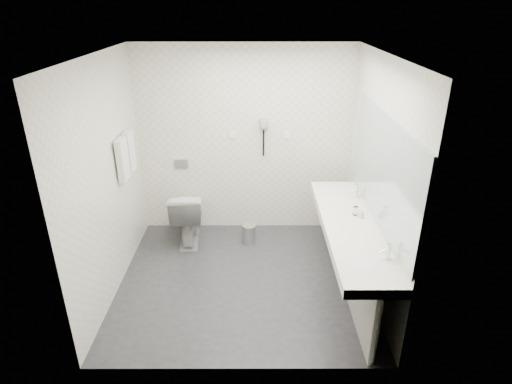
{
  "coord_description": "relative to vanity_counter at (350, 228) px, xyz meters",
  "views": [
    {
      "loc": [
        0.14,
        -4.06,
        2.97
      ],
      "look_at": [
        0.15,
        0.15,
        1.05
      ],
      "focal_mm": 29.85,
      "sensor_mm": 36.0,
      "label": 1
    }
  ],
  "objects": [
    {
      "name": "mirror",
      "position": [
        0.26,
        0.0,
        0.65
      ],
      "size": [
        0.02,
        2.2,
        1.05
      ],
      "primitive_type": "cube",
      "color": "#B2BCC6",
      "rests_on": "wall_right"
    },
    {
      "name": "wall_front",
      "position": [
        -1.12,
        -1.1,
        0.45
      ],
      "size": [
        2.8,
        0.0,
        2.8
      ],
      "primitive_type": "plane",
      "rotation": [
        -1.57,
        0.0,
        0.0
      ],
      "color": "silver",
      "rests_on": "floor"
    },
    {
      "name": "ceiling",
      "position": [
        -1.12,
        0.2,
        1.7
      ],
      "size": [
        2.8,
        2.8,
        0.0
      ],
      "primitive_type": "plane",
      "rotation": [
        3.14,
        0.0,
        0.0
      ],
      "color": "white",
      "rests_on": "wall_back"
    },
    {
      "name": "wall_left",
      "position": [
        -2.52,
        0.2,
        0.45
      ],
      "size": [
        0.0,
        2.6,
        2.6
      ],
      "primitive_type": "plane",
      "rotation": [
        1.57,
        0.0,
        1.57
      ],
      "color": "silver",
      "rests_on": "floor"
    },
    {
      "name": "towel_far",
      "position": [
        -2.46,
        0.89,
        0.53
      ],
      "size": [
        0.07,
        0.24,
        0.48
      ],
      "primitive_type": "cube",
      "color": "silver",
      "rests_on": "towel_rail"
    },
    {
      "name": "switch_plate_b",
      "position": [
        -0.57,
        1.49,
        0.55
      ],
      "size": [
        0.09,
        0.02,
        0.09
      ],
      "primitive_type": "cube",
      "color": "white",
      "rests_on": "wall_back"
    },
    {
      "name": "dryer_barrel",
      "position": [
        -0.88,
        1.4,
        0.73
      ],
      "size": [
        0.08,
        0.14,
        0.08
      ],
      "primitive_type": "cylinder",
      "rotation": [
        1.57,
        0.0,
        0.0
      ],
      "color": "#949499",
      "rests_on": "dryer_cradle"
    },
    {
      "name": "floor",
      "position": [
        -1.12,
        0.2,
        -0.8
      ],
      "size": [
        2.8,
        2.8,
        0.0
      ],
      "primitive_type": "plane",
      "color": "#2A2A2F",
      "rests_on": "ground"
    },
    {
      "name": "vanity_panel",
      "position": [
        0.02,
        0.0,
        -0.42
      ],
      "size": [
        0.03,
        2.15,
        0.75
      ],
      "primitive_type": "cube",
      "color": "gray",
      "rests_on": "floor"
    },
    {
      "name": "faucet_near",
      "position": [
        0.19,
        -0.65,
        0.12
      ],
      "size": [
        0.04,
        0.04,
        0.15
      ],
      "primitive_type": "cylinder",
      "color": "silver",
      "rests_on": "vanity_counter"
    },
    {
      "name": "wall_right",
      "position": [
        0.27,
        0.2,
        0.45
      ],
      "size": [
        0.0,
        2.6,
        2.6
      ],
      "primitive_type": "plane",
      "rotation": [
        1.57,
        0.0,
        -1.57
      ],
      "color": "silver",
      "rests_on": "floor"
    },
    {
      "name": "pedal_bin",
      "position": [
        -1.07,
        1.03,
        -0.68
      ],
      "size": [
        0.23,
        0.23,
        0.25
      ],
      "primitive_type": "cylinder",
      "rotation": [
        0.0,
        0.0,
        -0.37
      ],
      "color": "#B2B5BA",
      "rests_on": "floor"
    },
    {
      "name": "dryer_cord",
      "position": [
        -0.88,
        1.46,
        0.45
      ],
      "size": [
        0.02,
        0.02,
        0.35
      ],
      "primitive_type": "cylinder",
      "color": "black",
      "rests_on": "dryer_cradle"
    },
    {
      "name": "towel_rail",
      "position": [
        -2.47,
        0.75,
        0.75
      ],
      "size": [
        0.02,
        0.62,
        0.02
      ],
      "primitive_type": "cylinder",
      "rotation": [
        1.57,
        0.0,
        0.0
      ],
      "color": "silver",
      "rests_on": "wall_left"
    },
    {
      "name": "glass_left",
      "position": [
        0.09,
        0.19,
        0.1
      ],
      "size": [
        0.07,
        0.07,
        0.1
      ],
      "primitive_type": "cylinder",
      "rotation": [
        0.0,
        0.0,
        0.26
      ],
      "color": "silver",
      "rests_on": "vanity_counter"
    },
    {
      "name": "flush_plate",
      "position": [
        -1.98,
        1.49,
        0.15
      ],
      "size": [
        0.18,
        0.02,
        0.12
      ],
      "primitive_type": "cube",
      "color": "#B2B5BA",
      "rests_on": "wall_back"
    },
    {
      "name": "soap_bottle_a",
      "position": [
        0.14,
        0.13,
        0.1
      ],
      "size": [
        0.06,
        0.06,
        0.1
      ],
      "primitive_type": "imported",
      "rotation": [
        0.0,
        0.0,
        0.69
      ],
      "color": "silver",
      "rests_on": "vanity_counter"
    },
    {
      "name": "bin_lid",
      "position": [
        -1.07,
        1.03,
        -0.55
      ],
      "size": [
        0.18,
        0.18,
        0.02
      ],
      "primitive_type": "cylinder",
      "color": "#B2B5BA",
      "rests_on": "pedal_bin"
    },
    {
      "name": "faucet_far",
      "position": [
        0.19,
        0.65,
        0.12
      ],
      "size": [
        0.04,
        0.04,
        0.15
      ],
      "primitive_type": "cylinder",
      "color": "silver",
      "rests_on": "vanity_counter"
    },
    {
      "name": "vanity_post_near",
      "position": [
        0.05,
        -1.04,
        -0.42
      ],
      "size": [
        0.06,
        0.06,
        0.75
      ],
      "primitive_type": "cylinder",
      "color": "silver",
      "rests_on": "floor"
    },
    {
      "name": "basin_near",
      "position": [
        0.0,
        -0.65,
        0.04
      ],
      "size": [
        0.4,
        0.31,
        0.05
      ],
      "primitive_type": "ellipsoid",
      "color": "white",
      "rests_on": "vanity_counter"
    },
    {
      "name": "dryer_cradle",
      "position": [
        -0.88,
        1.47,
        0.7
      ],
      "size": [
        0.1,
        0.04,
        0.14
      ],
      "primitive_type": "cube",
      "color": "#949499",
      "rests_on": "wall_back"
    },
    {
      "name": "toilet",
      "position": [
        -1.88,
        1.09,
        -0.43
      ],
      "size": [
        0.48,
        0.77,
        0.75
      ],
      "primitive_type": "imported",
      "rotation": [
        0.0,
        0.0,
        3.22
      ],
      "color": "white",
      "rests_on": "floor"
    },
    {
      "name": "vanity_counter",
      "position": [
        0.0,
        0.0,
        0.0
      ],
      "size": [
        0.55,
        2.2,
        0.1
      ],
      "primitive_type": "cube",
      "color": "white",
      "rests_on": "floor"
    },
    {
      "name": "wall_back",
      "position": [
        -1.12,
        1.5,
        0.45
      ],
      "size": [
        2.8,
        0.0,
        2.8
      ],
      "primitive_type": "plane",
      "rotation": [
        1.57,
        0.0,
        0.0
      ],
      "color": "silver",
      "rests_on": "floor"
    },
    {
      "name": "towel_near",
      "position": [
        -2.46,
        0.61,
        0.53
      ],
      "size": [
        0.07,
        0.24,
        0.48
      ],
      "primitive_type": "cube",
      "color": "silver",
      "rests_on": "towel_rail"
    },
    {
      "name": "vanity_post_far",
      "position": [
        0.05,
        1.04,
        -0.42
      ],
      "size": [
        0.06,
        0.06,
        0.75
      ],
      "primitive_type": "cylinder",
      "color": "silver",
      "rests_on": "floor"
    },
    {
      "name": "basin_far",
      "position": [
        0.0,
        0.65,
        0.04
      ],
      "size": [
        0.4,
        0.31,
        0.05
      ],
      "primitive_type": "ellipsoid",
      "color": "white",
      "rests_on": "vanity_counter"
    },
    {
      "name": "switch_plate_a",
      "position": [
        -1.27,
        1.49,
        0.55
      ],
      "size": [
        0.09,
        0.02,
        0.09
      ],
      "primitive_type": "cube",
      "color": "white",
      "rests_on": "wall_back"
    }
  ]
}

